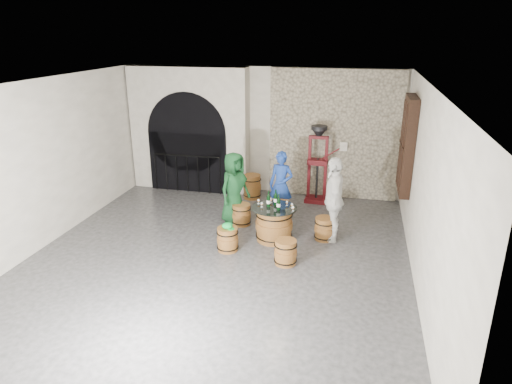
% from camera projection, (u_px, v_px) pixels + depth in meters
% --- Properties ---
extents(ground, '(8.00, 8.00, 0.00)m').
position_uv_depth(ground, '(218.00, 259.00, 8.53)').
color(ground, '#2A2A2D').
rests_on(ground, ground).
extents(wall_back, '(8.00, 0.00, 8.00)m').
position_uv_depth(wall_back, '(263.00, 131.00, 11.66)').
color(wall_back, beige).
rests_on(wall_back, ground).
extents(wall_front, '(8.00, 0.00, 8.00)m').
position_uv_depth(wall_front, '(85.00, 304.00, 4.32)').
color(wall_front, beige).
rests_on(wall_front, ground).
extents(wall_left, '(0.00, 8.00, 8.00)m').
position_uv_depth(wall_left, '(41.00, 165.00, 8.74)').
color(wall_left, beige).
rests_on(wall_left, ground).
extents(wall_right, '(0.00, 8.00, 8.00)m').
position_uv_depth(wall_right, '(425.00, 193.00, 7.24)').
color(wall_right, beige).
rests_on(wall_right, ground).
extents(ceiling, '(8.00, 8.00, 0.00)m').
position_uv_depth(ceiling, '(212.00, 85.00, 7.45)').
color(ceiling, beige).
rests_on(ceiling, wall_back).
extents(stone_facing_panel, '(3.20, 0.12, 3.18)m').
position_uv_depth(stone_facing_panel, '(334.00, 135.00, 11.22)').
color(stone_facing_panel, '#ABA188').
rests_on(stone_facing_panel, ground).
extents(arched_opening, '(3.10, 0.60, 3.19)m').
position_uv_depth(arched_opening, '(190.00, 130.00, 11.83)').
color(arched_opening, beige).
rests_on(arched_opening, ground).
extents(shuttered_window, '(0.23, 1.10, 2.00)m').
position_uv_depth(shuttered_window, '(407.00, 145.00, 9.40)').
color(shuttered_window, black).
rests_on(shuttered_window, wall_right).
extents(barrel_table, '(0.91, 0.91, 0.71)m').
position_uv_depth(barrel_table, '(274.00, 224.00, 9.21)').
color(barrel_table, brown).
rests_on(barrel_table, ground).
extents(barrel_stool_left, '(0.43, 0.43, 0.47)m').
position_uv_depth(barrel_stool_left, '(241.00, 215.00, 9.97)').
color(barrel_stool_left, brown).
rests_on(barrel_stool_left, ground).
extents(barrel_stool_far, '(0.43, 0.43, 0.47)m').
position_uv_depth(barrel_stool_far, '(280.00, 210.00, 10.21)').
color(barrel_stool_far, brown).
rests_on(barrel_stool_far, ground).
extents(barrel_stool_right, '(0.43, 0.43, 0.47)m').
position_uv_depth(barrel_stool_right, '(325.00, 229.00, 9.26)').
color(barrel_stool_right, brown).
rests_on(barrel_stool_right, ground).
extents(barrel_stool_near_right, '(0.43, 0.43, 0.47)m').
position_uv_depth(barrel_stool_near_right, '(286.00, 252.00, 8.29)').
color(barrel_stool_near_right, brown).
rests_on(barrel_stool_near_right, ground).
extents(barrel_stool_near_left, '(0.43, 0.43, 0.47)m').
position_uv_depth(barrel_stool_near_left, '(228.00, 239.00, 8.80)').
color(barrel_stool_near_left, brown).
rests_on(barrel_stool_near_left, ground).
extents(green_cap, '(0.25, 0.21, 0.11)m').
position_uv_depth(green_cap, '(227.00, 226.00, 8.70)').
color(green_cap, '#0E9C35').
rests_on(green_cap, barrel_stool_near_left).
extents(person_green, '(0.82, 0.92, 1.59)m').
position_uv_depth(person_green, '(234.00, 188.00, 9.95)').
color(person_green, '#113E1C').
rests_on(person_green, ground).
extents(person_blue, '(0.62, 0.47, 1.52)m').
position_uv_depth(person_blue, '(281.00, 185.00, 10.23)').
color(person_blue, navy).
rests_on(person_blue, ground).
extents(person_white, '(0.48, 1.04, 1.74)m').
position_uv_depth(person_white, '(334.00, 199.00, 9.05)').
color(person_white, white).
rests_on(person_white, ground).
extents(wine_bottle_left, '(0.08, 0.08, 0.32)m').
position_uv_depth(wine_bottle_left, '(268.00, 200.00, 9.10)').
color(wine_bottle_left, black).
rests_on(wine_bottle_left, barrel_table).
extents(wine_bottle_center, '(0.08, 0.08, 0.32)m').
position_uv_depth(wine_bottle_center, '(278.00, 204.00, 8.93)').
color(wine_bottle_center, black).
rests_on(wine_bottle_center, barrel_table).
extents(wine_bottle_right, '(0.08, 0.08, 0.32)m').
position_uv_depth(wine_bottle_right, '(276.00, 199.00, 9.18)').
color(wine_bottle_right, black).
rests_on(wine_bottle_right, barrel_table).
extents(tasting_glass_a, '(0.05, 0.05, 0.10)m').
position_uv_depth(tasting_glass_a, '(262.00, 205.00, 9.09)').
color(tasting_glass_a, '#B96624').
rests_on(tasting_glass_a, barrel_table).
extents(tasting_glass_b, '(0.05, 0.05, 0.10)m').
position_uv_depth(tasting_glass_b, '(292.00, 206.00, 9.04)').
color(tasting_glass_b, '#B96624').
rests_on(tasting_glass_b, barrel_table).
extents(tasting_glass_c, '(0.05, 0.05, 0.10)m').
position_uv_depth(tasting_glass_c, '(271.00, 200.00, 9.32)').
color(tasting_glass_c, '#B96624').
rests_on(tasting_glass_c, barrel_table).
extents(tasting_glass_d, '(0.05, 0.05, 0.10)m').
position_uv_depth(tasting_glass_d, '(287.00, 203.00, 9.17)').
color(tasting_glass_d, '#B96624').
rests_on(tasting_glass_d, barrel_table).
extents(tasting_glass_e, '(0.05, 0.05, 0.10)m').
position_uv_depth(tasting_glass_e, '(293.00, 209.00, 8.90)').
color(tasting_glass_e, '#B96624').
rests_on(tasting_glass_e, barrel_table).
extents(tasting_glass_f, '(0.05, 0.05, 0.10)m').
position_uv_depth(tasting_glass_f, '(259.00, 202.00, 9.26)').
color(tasting_glass_f, '#B96624').
rests_on(tasting_glass_f, barrel_table).
extents(side_barrel, '(0.46, 0.46, 0.61)m').
position_uv_depth(side_barrel, '(252.00, 187.00, 11.52)').
color(side_barrel, brown).
rests_on(side_barrel, ground).
extents(corking_press, '(0.79, 0.45, 1.91)m').
position_uv_depth(corking_press, '(318.00, 158.00, 11.01)').
color(corking_press, '#530D13').
rests_on(corking_press, ground).
extents(control_box, '(0.18, 0.10, 0.22)m').
position_uv_depth(control_box, '(344.00, 146.00, 11.18)').
color(control_box, silver).
rests_on(control_box, wall_back).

